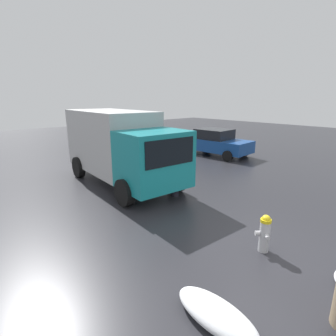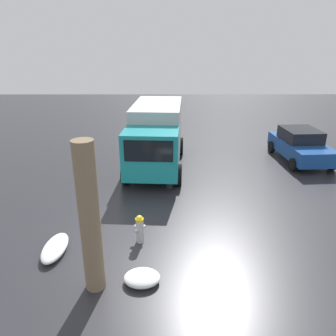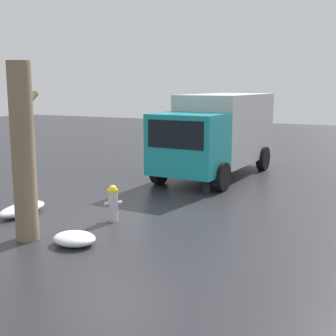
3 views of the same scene
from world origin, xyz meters
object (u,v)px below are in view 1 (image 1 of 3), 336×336
pedestrian (175,169)px  parked_car (216,142)px  delivery_truck (120,145)px  fire_hydrant (265,233)px

pedestrian → parked_car: pedestrian is taller
delivery_truck → fire_hydrant: bearing=90.7°
pedestrian → parked_car: (3.42, -6.61, -0.22)m
parked_car → pedestrian: bearing=23.5°
delivery_truck → parked_car: (0.80, -7.21, -0.78)m
pedestrian → fire_hydrant: bearing=-173.3°
fire_hydrant → parked_car: (7.32, -7.51, 0.34)m
parked_car → delivery_truck: bearing=2.5°
pedestrian → parked_car: size_ratio=0.44×
fire_hydrant → pedestrian: 4.05m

